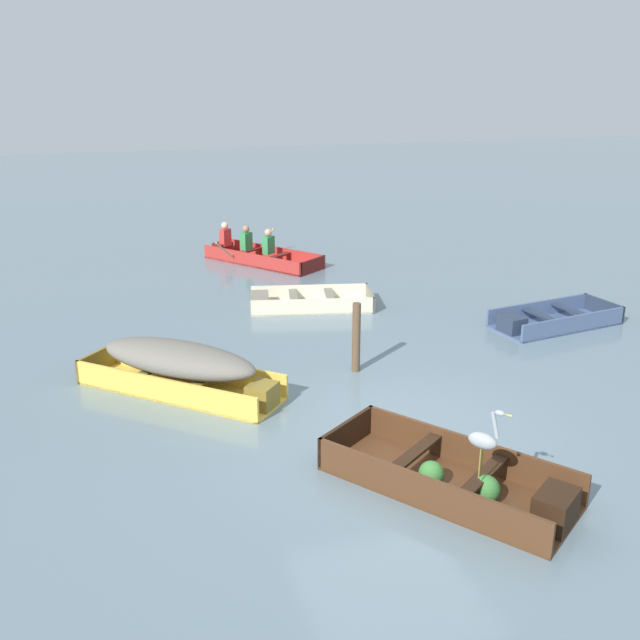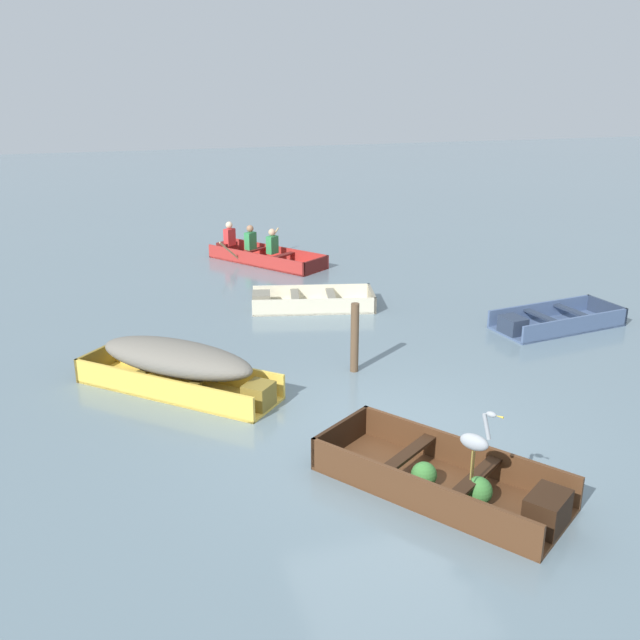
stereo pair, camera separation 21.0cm
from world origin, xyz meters
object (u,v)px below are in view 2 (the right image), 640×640
rowboat_red_with_crew (260,253)px  skiff_slate_blue_mid_moored (552,322)px  skiff_yellow_near_moored (178,364)px  heron_on_dinghy (476,440)px  dinghy_dark_varnish_foreground (452,482)px  mooring_post (355,338)px  skiff_cream_far_moored (307,302)px

rowboat_red_with_crew → skiff_slate_blue_mid_moored: bearing=-57.8°
skiff_slate_blue_mid_moored → rowboat_red_with_crew: size_ratio=0.82×
skiff_yellow_near_moored → heron_on_dinghy: heron_on_dinghy is taller
dinghy_dark_varnish_foreground → rowboat_red_with_crew: (0.27, 11.16, 0.06)m
dinghy_dark_varnish_foreground → mooring_post: bearing=87.6°
rowboat_red_with_crew → heron_on_dinghy: size_ratio=3.78×
dinghy_dark_varnish_foreground → rowboat_red_with_crew: 11.16m
skiff_yellow_near_moored → heron_on_dinghy: (2.66, -4.14, 0.44)m
heron_on_dinghy → mooring_post: size_ratio=0.73×
skiff_yellow_near_moored → skiff_cream_far_moored: size_ratio=1.12×
skiff_yellow_near_moored → skiff_cream_far_moored: (2.98, 3.38, -0.33)m
skiff_cream_far_moored → dinghy_dark_varnish_foreground: bearing=-92.8°
skiff_yellow_near_moored → mooring_post: mooring_post is taller
rowboat_red_with_crew → mooring_post: 7.47m
skiff_cream_far_moored → heron_on_dinghy: (-0.32, -7.51, 0.77)m
heron_on_dinghy → mooring_post: heron_on_dinghy is taller
skiff_yellow_near_moored → skiff_slate_blue_mid_moored: bearing=6.5°
skiff_yellow_near_moored → skiff_slate_blue_mid_moored: skiff_yellow_near_moored is taller
dinghy_dark_varnish_foreground → skiff_yellow_near_moored: bearing=125.0°
dinghy_dark_varnish_foreground → heron_on_dinghy: heron_on_dinghy is taller
skiff_slate_blue_mid_moored → heron_on_dinghy: bearing=-131.6°
rowboat_red_with_crew → heron_on_dinghy: 11.56m
rowboat_red_with_crew → skiff_yellow_near_moored: bearing=-111.4°
heron_on_dinghy → dinghy_dark_varnish_foreground: bearing=95.2°
skiff_slate_blue_mid_moored → rowboat_red_with_crew: rowboat_red_with_crew is taller
skiff_yellow_near_moored → rowboat_red_with_crew: (2.90, 7.40, -0.23)m
skiff_cream_far_moored → mooring_post: 3.47m
skiff_yellow_near_moored → rowboat_red_with_crew: 7.95m
skiff_yellow_near_moored → skiff_cream_far_moored: skiff_yellow_near_moored is taller
rowboat_red_with_crew → mooring_post: bearing=-90.9°
heron_on_dinghy → skiff_slate_blue_mid_moored: bearing=48.4°
mooring_post → skiff_slate_blue_mid_moored: bearing=11.4°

